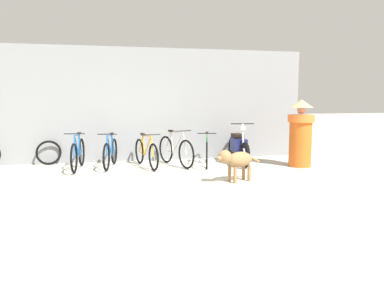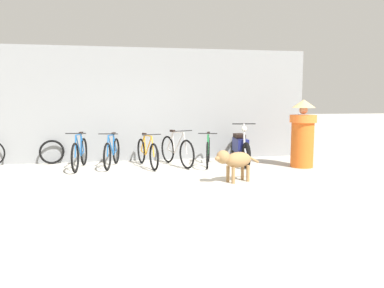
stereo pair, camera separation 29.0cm
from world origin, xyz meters
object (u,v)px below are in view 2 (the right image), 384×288
(person_in_robes, at_px, (303,133))
(spare_tire_left, at_px, (52,152))
(bicycle_2, at_px, (147,153))
(stray_dog, at_px, (235,160))
(bicycle_3, at_px, (177,151))
(motorcycle, at_px, (240,147))
(bicycle_4, at_px, (208,151))
(bicycle_1, at_px, (112,153))
(bicycle_0, at_px, (80,154))

(person_in_robes, height_order, spare_tire_left, person_in_robes)
(bicycle_2, xyz_separation_m, person_in_robes, (3.74, -0.75, 0.49))
(stray_dog, relative_size, person_in_robes, 0.64)
(bicycle_3, xyz_separation_m, motorcycle, (1.66, -0.01, 0.06))
(motorcycle, relative_size, person_in_robes, 1.21)
(bicycle_4, height_order, spare_tire_left, bicycle_4)
(bicycle_1, bearing_deg, bicycle_0, -70.87)
(bicycle_4, height_order, motorcycle, motorcycle)
(motorcycle, height_order, spare_tire_left, motorcycle)
(bicycle_3, bearing_deg, person_in_robes, 56.10)
(bicycle_0, distance_m, motorcycle, 4.01)
(bicycle_4, bearing_deg, spare_tire_left, -87.82)
(bicycle_1, xyz_separation_m, stray_dog, (2.46, -2.19, 0.10))
(bicycle_0, height_order, bicycle_2, bicycle_0)
(bicycle_3, bearing_deg, bicycle_4, 64.13)
(stray_dog, bearing_deg, bicycle_0, -54.02)
(motorcycle, xyz_separation_m, person_in_robes, (1.33, -0.77, 0.41))
(bicycle_2, height_order, person_in_robes, person_in_robes)
(bicycle_3, bearing_deg, bicycle_0, -109.48)
(bicycle_1, bearing_deg, bicycle_4, 97.07)
(bicycle_4, relative_size, spare_tire_left, 2.68)
(motorcycle, distance_m, stray_dog, 2.23)
(bicycle_0, xyz_separation_m, bicycle_4, (3.14, -0.09, -0.01))
(bicycle_1, bearing_deg, bicycle_2, 93.21)
(bicycle_1, relative_size, motorcycle, 0.80)
(bicycle_4, xyz_separation_m, person_in_robes, (2.21, -0.69, 0.48))
(bicycle_3, height_order, person_in_robes, person_in_robes)
(bicycle_0, relative_size, bicycle_3, 1.02)
(bicycle_2, relative_size, stray_dog, 1.61)
(bicycle_3, xyz_separation_m, bicycle_4, (0.79, -0.09, -0.02))
(bicycle_2, bearing_deg, bicycle_3, 79.50)
(bicycle_1, bearing_deg, motorcycle, 99.70)
(bicycle_0, height_order, bicycle_4, bicycle_0)
(spare_tire_left, bearing_deg, bicycle_2, -19.27)
(bicycle_4, height_order, person_in_robes, person_in_robes)
(bicycle_3, distance_m, motorcycle, 1.66)
(bicycle_1, distance_m, stray_dog, 3.29)
(motorcycle, height_order, stray_dog, motorcycle)
(bicycle_4, bearing_deg, person_in_robes, 87.83)
(bicycle_0, relative_size, spare_tire_left, 2.68)
(bicycle_2, distance_m, motorcycle, 2.40)
(bicycle_1, xyz_separation_m, motorcycle, (3.26, -0.11, 0.08))
(bicycle_1, bearing_deg, person_in_robes, 90.85)
(bicycle_0, xyz_separation_m, spare_tire_left, (-0.77, 0.80, -0.05))
(bicycle_1, height_order, bicycle_4, bicycle_1)
(bicycle_4, bearing_deg, bicycle_3, -81.39)
(stray_dog, height_order, person_in_robes, person_in_robes)
(motorcycle, bearing_deg, bicycle_0, -84.20)
(bicycle_0, xyz_separation_m, motorcycle, (4.01, -0.02, 0.06))
(bicycle_1, bearing_deg, spare_tire_left, -103.09)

